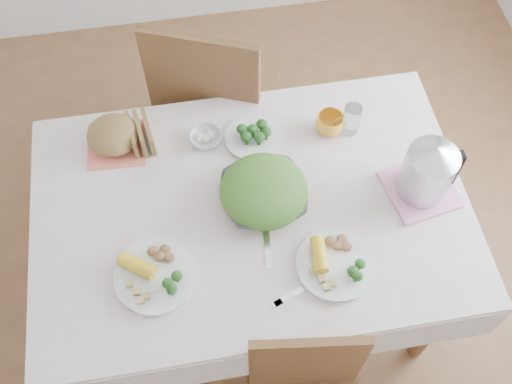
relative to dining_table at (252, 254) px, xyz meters
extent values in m
plane|color=brown|center=(0.00, 0.00, -0.38)|extent=(3.60, 3.60, 0.00)
cube|color=brown|center=(0.00, 0.00, 0.00)|extent=(1.40, 0.90, 0.75)
cube|color=silver|center=(0.00, 0.00, 0.38)|extent=(1.50, 1.00, 0.01)
cube|color=brown|center=(-0.02, 0.74, 0.09)|extent=(0.61, 0.61, 1.04)
imported|color=white|center=(0.05, 0.02, 0.42)|extent=(0.30, 0.30, 0.07)
cylinder|color=white|center=(-0.34, -0.21, 0.40)|extent=(0.37, 0.37, 0.02)
cylinder|color=white|center=(0.23, -0.27, 0.40)|extent=(0.34, 0.34, 0.02)
cylinder|color=beige|center=(0.05, 0.28, 0.40)|extent=(0.25, 0.25, 0.02)
cube|color=#FF7A5F|center=(-0.44, 0.34, 0.39)|extent=(0.22, 0.22, 0.00)
ellipsoid|color=brown|center=(-0.44, 0.34, 0.45)|extent=(0.21, 0.20, 0.11)
imported|color=white|center=(-0.12, 0.30, 0.41)|extent=(0.13, 0.13, 0.04)
imported|color=#FFAE28|center=(0.34, 0.27, 0.43)|extent=(0.11, 0.11, 0.08)
cylinder|color=white|center=(0.41, 0.27, 0.45)|extent=(0.08, 0.08, 0.12)
cube|color=pink|center=(0.59, -0.03, 0.40)|extent=(0.26, 0.26, 0.02)
cylinder|color=#B2B5BA|center=(0.59, -0.03, 0.51)|extent=(0.21, 0.21, 0.24)
cube|color=silver|center=(0.03, -0.15, 0.39)|extent=(0.04, 0.18, 0.00)
cube|color=silver|center=(0.09, -0.33, 0.39)|extent=(0.17, 0.08, 0.00)
camera|label=1|loc=(-0.15, -1.01, 2.18)|focal=42.00mm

